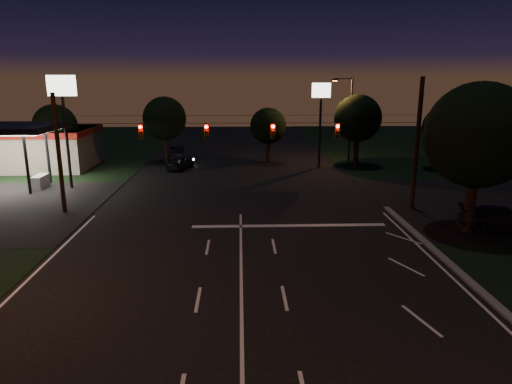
{
  "coord_description": "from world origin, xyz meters",
  "views": [
    {
      "loc": [
        -0.01,
        -15.31,
        8.95
      ],
      "look_at": [
        0.83,
        8.23,
        3.0
      ],
      "focal_mm": 32.0,
      "sensor_mm": 36.0,
      "label": 1
    }
  ],
  "objects_px": {
    "utility_pole_right": "(411,208)",
    "car_cross": "(504,219)",
    "tree_right_near": "(477,136)",
    "car_oncoming_a": "(180,163)",
    "car_oncoming_b": "(177,152)"
  },
  "relations": [
    {
      "from": "tree_right_near",
      "to": "car_oncoming_b",
      "type": "bearing_deg",
      "value": 128.86
    },
    {
      "from": "car_oncoming_b",
      "to": "car_cross",
      "type": "relative_size",
      "value": 0.86
    },
    {
      "from": "utility_pole_right",
      "to": "car_oncoming_a",
      "type": "distance_m",
      "value": 23.18
    },
    {
      "from": "utility_pole_right",
      "to": "car_cross",
      "type": "relative_size",
      "value": 1.77
    },
    {
      "from": "utility_pole_right",
      "to": "car_oncoming_a",
      "type": "xyz_separation_m",
      "value": [
        -17.95,
        14.65,
        0.69
      ]
    },
    {
      "from": "car_oncoming_a",
      "to": "car_cross",
      "type": "distance_m",
      "value": 29.21
    },
    {
      "from": "car_oncoming_a",
      "to": "car_oncoming_b",
      "type": "distance_m",
      "value": 6.23
    },
    {
      "from": "car_oncoming_a",
      "to": "car_cross",
      "type": "relative_size",
      "value": 0.79
    },
    {
      "from": "utility_pole_right",
      "to": "tree_right_near",
      "type": "relative_size",
      "value": 1.03
    },
    {
      "from": "car_oncoming_b",
      "to": "car_oncoming_a",
      "type": "bearing_deg",
      "value": 90.2
    },
    {
      "from": "car_oncoming_a",
      "to": "utility_pole_right",
      "type": "bearing_deg",
      "value": 157.12
    },
    {
      "from": "utility_pole_right",
      "to": "car_cross",
      "type": "xyz_separation_m",
      "value": [
        3.66,
        -5.0,
        0.74
      ]
    },
    {
      "from": "utility_pole_right",
      "to": "car_cross",
      "type": "bearing_deg",
      "value": -53.78
    },
    {
      "from": "utility_pole_right",
      "to": "tree_right_near",
      "type": "height_order",
      "value": "tree_right_near"
    },
    {
      "from": "car_oncoming_a",
      "to": "car_oncoming_b",
      "type": "xyz_separation_m",
      "value": [
        -1.15,
        6.12,
        0.04
      ]
    }
  ]
}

